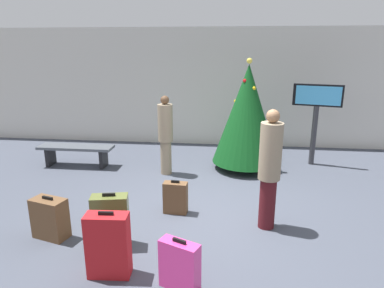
{
  "coord_description": "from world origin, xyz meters",
  "views": [
    {
      "loc": [
        0.39,
        -4.96,
        2.64
      ],
      "look_at": [
        -0.31,
        1.08,
        0.9
      ],
      "focal_mm": 31.88,
      "sensor_mm": 36.0,
      "label": 1
    }
  ],
  "objects_px": {
    "holiday_tree": "(247,114)",
    "suitcase_2": "(50,218)",
    "flight_info_kiosk": "(317,108)",
    "waiting_bench": "(76,151)",
    "suitcase_0": "(111,221)",
    "suitcase_1": "(175,198)",
    "traveller_1": "(270,167)",
    "suitcase_3": "(180,266)",
    "suitcase_4": "(108,245)",
    "traveller_0": "(166,133)"
  },
  "relations": [
    {
      "from": "suitcase_0",
      "to": "traveller_0",
      "type": "bearing_deg",
      "value": 85.48
    },
    {
      "from": "flight_info_kiosk",
      "to": "waiting_bench",
      "type": "bearing_deg",
      "value": -171.91
    },
    {
      "from": "suitcase_0",
      "to": "suitcase_3",
      "type": "height_order",
      "value": "suitcase_0"
    },
    {
      "from": "traveller_0",
      "to": "suitcase_1",
      "type": "distance_m",
      "value": 1.93
    },
    {
      "from": "holiday_tree",
      "to": "waiting_bench",
      "type": "relative_size",
      "value": 1.43
    },
    {
      "from": "suitcase_1",
      "to": "suitcase_3",
      "type": "xyz_separation_m",
      "value": [
        0.34,
        -1.82,
        0.03
      ]
    },
    {
      "from": "holiday_tree",
      "to": "suitcase_4",
      "type": "distance_m",
      "value": 4.41
    },
    {
      "from": "traveller_0",
      "to": "traveller_1",
      "type": "xyz_separation_m",
      "value": [
        1.93,
        -2.07,
        0.07
      ]
    },
    {
      "from": "waiting_bench",
      "to": "suitcase_1",
      "type": "height_order",
      "value": "suitcase_1"
    },
    {
      "from": "suitcase_3",
      "to": "holiday_tree",
      "type": "bearing_deg",
      "value": 78.09
    },
    {
      "from": "traveller_0",
      "to": "suitcase_3",
      "type": "height_order",
      "value": "traveller_0"
    },
    {
      "from": "suitcase_4",
      "to": "suitcase_1",
      "type": "bearing_deg",
      "value": 72.59
    },
    {
      "from": "suitcase_0",
      "to": "traveller_1",
      "type": "bearing_deg",
      "value": 19.45
    },
    {
      "from": "holiday_tree",
      "to": "suitcase_2",
      "type": "relative_size",
      "value": 3.85
    },
    {
      "from": "holiday_tree",
      "to": "suitcase_3",
      "type": "bearing_deg",
      "value": -101.91
    },
    {
      "from": "traveller_1",
      "to": "suitcase_4",
      "type": "distance_m",
      "value": 2.46
    },
    {
      "from": "suitcase_0",
      "to": "suitcase_4",
      "type": "xyz_separation_m",
      "value": [
        0.19,
        -0.61,
        0.03
      ]
    },
    {
      "from": "holiday_tree",
      "to": "waiting_bench",
      "type": "distance_m",
      "value": 3.93
    },
    {
      "from": "flight_info_kiosk",
      "to": "suitcase_1",
      "type": "xyz_separation_m",
      "value": [
        -2.76,
        -2.76,
        -1.06
      ]
    },
    {
      "from": "holiday_tree",
      "to": "suitcase_3",
      "type": "xyz_separation_m",
      "value": [
        -0.87,
        -4.11,
        -0.94
      ]
    },
    {
      "from": "suitcase_0",
      "to": "suitcase_1",
      "type": "bearing_deg",
      "value": 56.15
    },
    {
      "from": "holiday_tree",
      "to": "suitcase_1",
      "type": "bearing_deg",
      "value": -117.8
    },
    {
      "from": "suitcase_2",
      "to": "traveller_0",
      "type": "bearing_deg",
      "value": 66.84
    },
    {
      "from": "holiday_tree",
      "to": "traveller_1",
      "type": "bearing_deg",
      "value": -84.88
    },
    {
      "from": "suitcase_4",
      "to": "traveller_1",
      "type": "bearing_deg",
      "value": 34.87
    },
    {
      "from": "traveller_1",
      "to": "suitcase_2",
      "type": "height_order",
      "value": "traveller_1"
    },
    {
      "from": "suitcase_0",
      "to": "waiting_bench",
      "type": "bearing_deg",
      "value": 121.79
    },
    {
      "from": "flight_info_kiosk",
      "to": "suitcase_3",
      "type": "height_order",
      "value": "flight_info_kiosk"
    },
    {
      "from": "traveller_0",
      "to": "suitcase_4",
      "type": "xyz_separation_m",
      "value": [
        -0.03,
        -3.44,
        -0.49
      ]
    },
    {
      "from": "suitcase_2",
      "to": "suitcase_1",
      "type": "bearing_deg",
      "value": 29.93
    },
    {
      "from": "traveller_1",
      "to": "suitcase_3",
      "type": "bearing_deg",
      "value": -125.98
    },
    {
      "from": "traveller_1",
      "to": "traveller_0",
      "type": "bearing_deg",
      "value": 133.06
    },
    {
      "from": "flight_info_kiosk",
      "to": "suitcase_1",
      "type": "relative_size",
      "value": 3.27
    },
    {
      "from": "holiday_tree",
      "to": "suitcase_1",
      "type": "xyz_separation_m",
      "value": [
        -1.21,
        -2.29,
        -0.97
      ]
    },
    {
      "from": "suitcase_0",
      "to": "suitcase_1",
      "type": "distance_m",
      "value": 1.29
    },
    {
      "from": "traveller_0",
      "to": "traveller_1",
      "type": "distance_m",
      "value": 2.83
    },
    {
      "from": "suitcase_0",
      "to": "suitcase_4",
      "type": "relative_size",
      "value": 0.94
    },
    {
      "from": "traveller_0",
      "to": "suitcase_0",
      "type": "xyz_separation_m",
      "value": [
        -0.22,
        -2.83,
        -0.52
      ]
    },
    {
      "from": "suitcase_0",
      "to": "holiday_tree",
      "type": "bearing_deg",
      "value": 60.2
    },
    {
      "from": "holiday_tree",
      "to": "traveller_0",
      "type": "bearing_deg",
      "value": -162.72
    },
    {
      "from": "suitcase_2",
      "to": "traveller_1",
      "type": "bearing_deg",
      "value": 11.83
    },
    {
      "from": "traveller_0",
      "to": "traveller_1",
      "type": "relative_size",
      "value": 0.93
    },
    {
      "from": "waiting_bench",
      "to": "suitcase_3",
      "type": "relative_size",
      "value": 2.7
    },
    {
      "from": "holiday_tree",
      "to": "waiting_bench",
      "type": "xyz_separation_m",
      "value": [
        -3.82,
        -0.3,
        -0.87
      ]
    },
    {
      "from": "suitcase_1",
      "to": "suitcase_2",
      "type": "bearing_deg",
      "value": -150.07
    },
    {
      "from": "suitcase_1",
      "to": "suitcase_0",
      "type": "bearing_deg",
      "value": -123.85
    },
    {
      "from": "waiting_bench",
      "to": "traveller_1",
      "type": "xyz_separation_m",
      "value": [
        4.05,
        -2.3,
        0.59
      ]
    },
    {
      "from": "waiting_bench",
      "to": "suitcase_3",
      "type": "distance_m",
      "value": 4.82
    },
    {
      "from": "flight_info_kiosk",
      "to": "waiting_bench",
      "type": "height_order",
      "value": "flight_info_kiosk"
    },
    {
      "from": "holiday_tree",
      "to": "flight_info_kiosk",
      "type": "distance_m",
      "value": 1.62
    }
  ]
}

